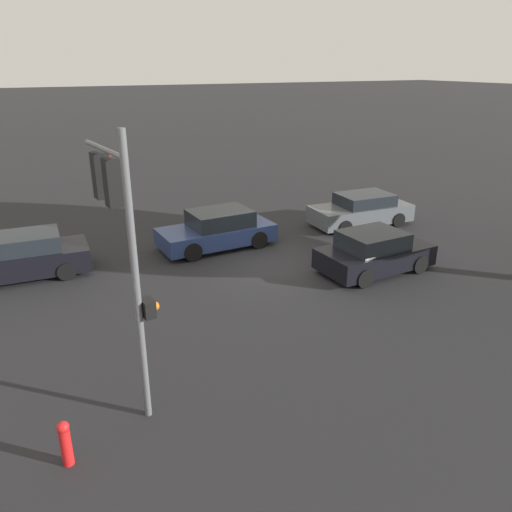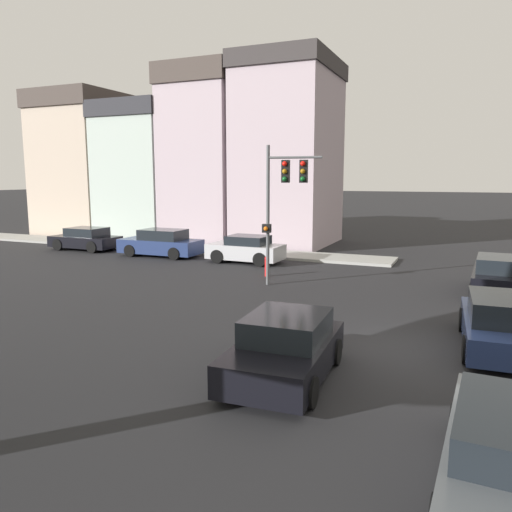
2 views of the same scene
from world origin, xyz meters
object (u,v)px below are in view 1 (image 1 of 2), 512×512
traffic_signal (121,220)px  crossing_car_1 (374,253)px  crossing_car_2 (361,210)px  crossing_car_3 (22,257)px  fire_hydrant (65,442)px  crossing_car_0 (217,230)px

traffic_signal → crossing_car_1: bearing=13.6°
crossing_car_2 → traffic_signal: bearing=36.0°
crossing_car_2 → crossing_car_1: bearing=60.0°
crossing_car_3 → crossing_car_2: bearing=-178.9°
crossing_car_1 → fire_hydrant: crossing_car_1 is taller
crossing_car_0 → crossing_car_2: size_ratio=1.00×
traffic_signal → fire_hydrant: bearing=-146.2°
crossing_car_1 → crossing_car_2: 5.30m
crossing_car_1 → crossing_car_2: bearing=54.5°
crossing_car_1 → crossing_car_2: crossing_car_1 is taller
crossing_car_2 → fire_hydrant: 16.29m
crossing_car_0 → fire_hydrant: crossing_car_0 is taller
crossing_car_0 → crossing_car_1: size_ratio=1.12×
crossing_car_1 → fire_hydrant: bearing=-158.8°
crossing_car_0 → crossing_car_3: (6.94, -0.20, 0.01)m
crossing_car_1 → crossing_car_3: crossing_car_3 is taller
traffic_signal → crossing_car_0: size_ratio=1.28×
crossing_car_0 → crossing_car_1: crossing_car_0 is taller
crossing_car_3 → fire_hydrant: (-0.25, 9.53, -0.21)m
crossing_car_0 → crossing_car_1: bearing=127.5°
crossing_car_1 → fire_hydrant: (10.60, 4.72, -0.18)m
traffic_signal → crossing_car_2: 14.58m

